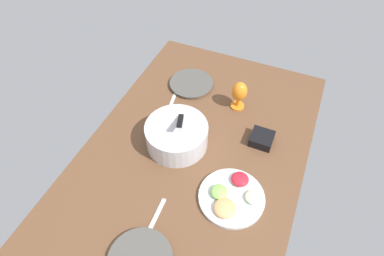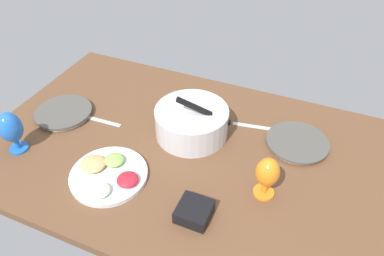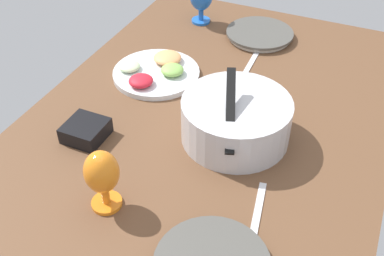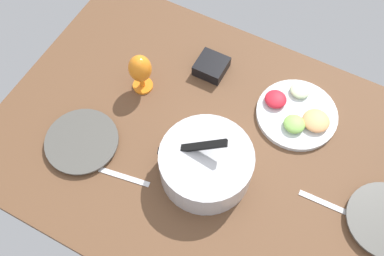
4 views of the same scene
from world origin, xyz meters
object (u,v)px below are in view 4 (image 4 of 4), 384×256
Objects in this scene: fruit_platter at (297,113)px; square_bowl_black at (211,66)px; hurricane_glass_orange at (140,70)px; mixing_bowl at (206,163)px; dinner_plate_right at (82,142)px.

square_bowl_black is (36.06, -3.63, 0.99)cm from fruit_platter.
mixing_bowl is at bearing 151.34° from hurricane_glass_orange.
mixing_bowl is at bearing -166.30° from dinner_plate_right.
dinner_plate_right is 44.16cm from mixing_bowl.
dinner_plate_right is at bearing 78.18° from hurricane_glass_orange.
fruit_platter is (-61.46, -45.10, 0.57)cm from dinner_plate_right.
fruit_platter reaches higher than dinner_plate_right.
mixing_bowl reaches higher than fruit_platter.
hurricane_glass_orange is (55.14, 14.92, 8.57)cm from fruit_platter.
mixing_bowl is 42.21cm from square_bowl_black.
square_bowl_black reaches higher than dinner_plate_right.
dinner_plate_right is 0.88× the size of fruit_platter.
fruit_platter is at bearing -164.86° from hurricane_glass_orange.
square_bowl_black is (-25.40, -48.73, 1.56)cm from dinner_plate_right.
dinner_plate_right is 2.30× the size of square_bowl_black.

